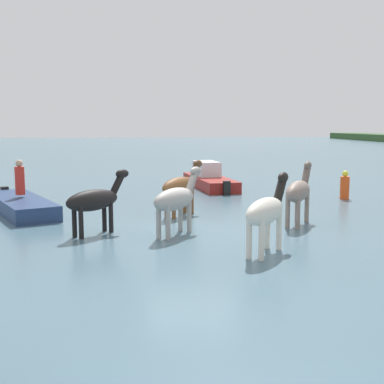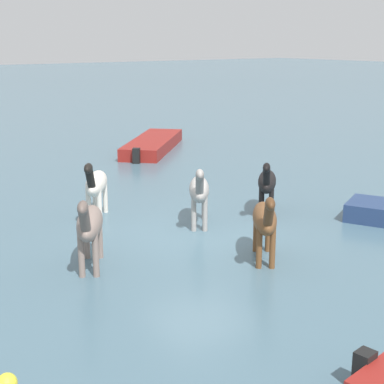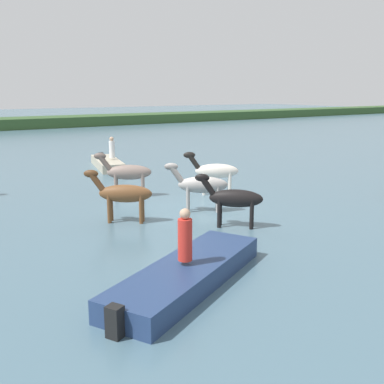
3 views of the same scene
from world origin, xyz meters
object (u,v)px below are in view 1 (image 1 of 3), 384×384
Objects in this scene: horse_rear_stallion at (266,211)px; horse_pinto_flank at (299,191)px; horse_lead at (95,200)px; boat_skiff_near at (20,207)px; horse_dark_mare at (181,186)px; person_helmsman_aft at (20,179)px; horse_mid_herd at (176,199)px; buoy_channel_marker at (345,186)px; boat_motor_center at (209,181)px.

horse_pinto_flank is at bearing 6.64° from horse_rear_stallion.
horse_lead is 4.81m from boat_skiff_near.
horse_dark_mare is at bearing 0.98° from horse_lead.
person_helmsman_aft is (-3.81, -2.88, 0.21)m from horse_lead.
horse_mid_herd is 1.03× the size of horse_dark_mare.
horse_dark_mare is 5.53m from person_helmsman_aft.
boat_skiff_near is at bearing 102.64° from horse_pinto_flank.
horse_pinto_flank reaches higher than horse_rear_stallion.
buoy_channel_marker is at bearing 72.73° from boat_skiff_near.
horse_pinto_flank is 6.01m from buoy_channel_marker.
horse_pinto_flank reaches higher than horse_mid_herd.
horse_pinto_flank is 9.29m from person_helmsman_aft.
person_helmsman_aft is at bearing 83.94° from horse_rear_stallion.
horse_lead is 0.33× the size of boat_motor_center.
person_helmsman_aft is (-4.09, -5.05, 0.17)m from horse_mid_herd.
boat_skiff_near is at bearing -81.25° from buoy_channel_marker.
horse_dark_mare is 7.48m from buoy_channel_marker.
buoy_channel_marker is at bearing -28.00° from horse_dark_mare.
horse_dark_mare is at bearing 157.28° from boat_motor_center.
horse_lead is 10.94m from buoy_channel_marker.
boat_skiff_near is at bearing 87.18° from horse_mid_herd.
horse_lead is (2.63, -2.52, -0.03)m from horse_dark_mare.
horse_dark_mare is at bearing 52.14° from boat_skiff_near.
boat_motor_center reaches higher than boat_skiff_near.
boat_motor_center is at bearing 129.96° from person_helmsman_aft.
horse_mid_herd is 1.73× the size of person_helmsman_aft.
horse_rear_stallion is 9.38m from person_helmsman_aft.
horse_pinto_flank is 1.84× the size of person_helmsman_aft.
horse_pinto_flank is 1.06× the size of horse_mid_herd.
horse_mid_herd is (1.05, -3.72, -0.03)m from horse_pinto_flank.
horse_rear_stallion is 4.79m from horse_lead.
horse_pinto_flank is at bearing -38.37° from horse_mid_herd.
horse_lead is 1.51× the size of person_helmsman_aft.
buoy_channel_marker is (-1.85, 12.23, -0.64)m from person_helmsman_aft.
horse_lead reaches higher than boat_skiff_near.
horse_dark_mare reaches higher than boat_skiff_near.
boat_skiff_near is 4.29× the size of person_helmsman_aft.
horse_mid_herd is at bearing 77.80° from horse_rear_stallion.
horse_lead is 4.78m from person_helmsman_aft.
person_helmsman_aft reaches higher than horse_lead.
horse_mid_herd is 1.15× the size of horse_lead.
person_helmsman_aft is (6.12, -7.30, 0.83)m from boat_motor_center.
buoy_channel_marker is at bearing -14.54° from horse_mid_herd.
boat_skiff_near is (-1.14, -5.42, -0.80)m from horse_dark_mare.
horse_rear_stallion reaches higher than horse_lead.
boat_skiff_near is at bearing 121.96° from boat_motor_center.
horse_pinto_flank is 3.86m from horse_dark_mare.
person_helmsman_aft reaches higher than horse_mid_herd.
horse_mid_herd is 6.51m from person_helmsman_aft.
horse_rear_stallion reaches higher than person_helmsman_aft.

